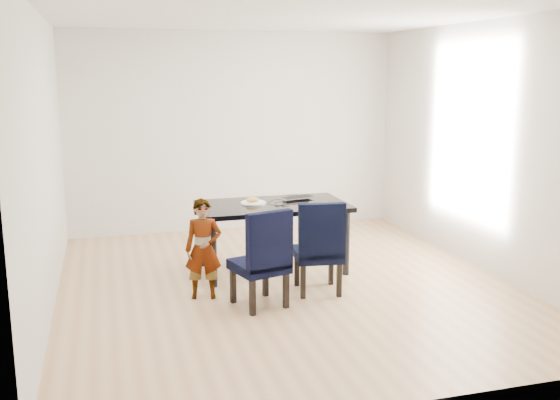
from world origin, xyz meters
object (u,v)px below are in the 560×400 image
object	(u,v)px
chair_left	(259,257)
laptop	(295,197)
chair_right	(318,246)
plate	(253,203)
child	(203,249)
dining_table	(273,237)

from	to	relation	value
chair_left	laptop	bearing A→B (deg)	43.29
chair_right	plate	world-z (taller)	chair_right
chair_right	child	bearing A→B (deg)	-178.45
chair_right	plate	xyz separation A→B (m)	(-0.45, 0.85, 0.29)
child	dining_table	bearing A→B (deg)	48.00
laptop	chair_left	bearing A→B (deg)	45.14
child	laptop	bearing A→B (deg)	47.38
child	laptop	distance (m)	1.51
child	laptop	size ratio (longest dim) A/B	2.71
chair_left	chair_right	world-z (taller)	same
child	plate	bearing A→B (deg)	58.31
chair_left	child	bearing A→B (deg)	126.91
child	laptop	xyz separation A→B (m)	(1.19, 0.88, 0.28)
dining_table	chair_left	distance (m)	1.08
dining_table	laptop	bearing A→B (deg)	34.77
plate	laptop	world-z (taller)	laptop
chair_right	chair_left	bearing A→B (deg)	-153.18
dining_table	child	bearing A→B (deg)	-142.96
child	plate	size ratio (longest dim) A/B	3.53
dining_table	chair_left	xyz separation A→B (m)	(-0.40, -1.00, 0.09)
chair_right	laptop	world-z (taller)	chair_right
dining_table	chair_right	xyz separation A→B (m)	(0.25, -0.78, 0.09)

